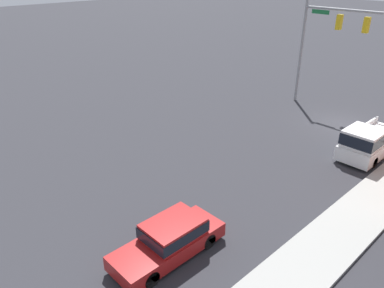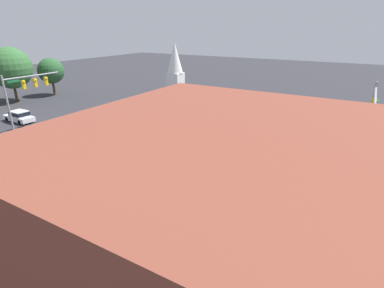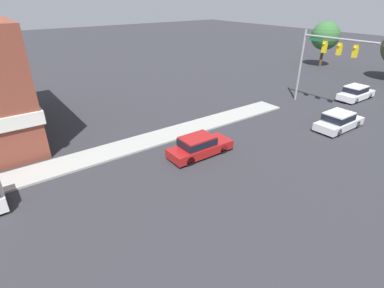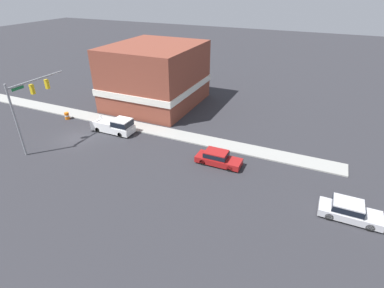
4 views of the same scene
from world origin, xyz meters
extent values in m
cylinder|color=gray|center=(-5.42, 33.68, 3.58)|extent=(0.22, 0.22, 7.16)
cylinder|color=gray|center=(-1.86, 33.68, 6.66)|extent=(7.13, 0.18, 0.18)
cube|color=gold|center=(-3.14, 33.68, 5.80)|extent=(0.36, 0.36, 1.05)
sphere|color=yellow|center=(-3.14, 33.48, 6.11)|extent=(0.22, 0.22, 0.22)
cube|color=gold|center=(-1.66, 33.68, 5.80)|extent=(0.36, 0.36, 1.05)
sphere|color=yellow|center=(-1.66, 33.48, 6.11)|extent=(0.22, 0.22, 0.22)
cube|color=gold|center=(-0.18, 33.68, 5.80)|extent=(0.36, 0.36, 1.05)
sphere|color=yellow|center=(-0.18, 33.48, 6.11)|extent=(0.22, 0.22, 0.22)
cube|color=#196B38|center=(-4.22, 33.68, 6.37)|extent=(1.40, 0.04, 0.30)
cylinder|color=black|center=(-2.37, 19.16, 0.33)|extent=(0.22, 0.66, 0.66)
cylinder|color=black|center=(-0.82, 19.16, 0.33)|extent=(0.22, 0.66, 0.66)
cylinder|color=black|center=(-2.37, 16.22, 0.33)|extent=(0.22, 0.66, 0.66)
cylinder|color=black|center=(-0.82, 16.22, 0.33)|extent=(0.22, 0.66, 0.66)
cube|color=maroon|center=(-1.59, 17.69, 0.49)|extent=(1.78, 4.74, 0.62)
cube|color=maroon|center=(-1.59, 17.41, 1.14)|extent=(1.63, 2.27, 0.68)
cube|color=black|center=(-1.59, 17.41, 1.14)|extent=(1.65, 2.37, 0.48)
cylinder|color=black|center=(0.83, 31.42, 0.33)|extent=(0.22, 0.66, 0.66)
cylinder|color=black|center=(2.52, 31.42, 0.33)|extent=(0.22, 0.66, 0.66)
cylinder|color=black|center=(0.83, 28.52, 0.33)|extent=(0.22, 0.66, 0.66)
cylinder|color=black|center=(2.52, 28.52, 0.33)|extent=(0.22, 0.66, 0.66)
cube|color=silver|center=(1.68, 29.97, 0.49)|extent=(1.91, 4.68, 0.61)
cube|color=silver|center=(1.68, 29.69, 1.16)|extent=(1.75, 2.25, 0.73)
cube|color=black|center=(1.68, 29.69, 1.16)|extent=(1.77, 2.34, 0.51)
cylinder|color=black|center=(-2.41, 40.44, 0.33)|extent=(0.22, 0.66, 0.66)
cylinder|color=black|center=(-0.80, 40.44, 0.33)|extent=(0.22, 0.66, 0.66)
cylinder|color=black|center=(-2.41, 37.54, 0.33)|extent=(0.22, 0.66, 0.66)
cylinder|color=black|center=(-0.80, 37.54, 0.33)|extent=(0.22, 0.66, 0.66)
cube|color=silver|center=(-1.61, 38.99, 0.50)|extent=(1.83, 4.68, 0.64)
cube|color=silver|center=(-1.61, 38.71, 1.18)|extent=(1.69, 2.24, 0.72)
cube|color=black|center=(-1.61, 38.71, 1.18)|extent=(1.71, 2.33, 0.50)
cylinder|color=#4C3823|center=(-13.55, 50.87, 1.37)|extent=(0.44, 0.44, 2.74)
sphere|color=#336633|center=(-13.55, 50.87, 4.61)|extent=(4.18, 4.18, 4.18)
camera|label=1|loc=(-10.54, 24.91, 10.48)|focal=35.00mm
camera|label=2|loc=(-23.77, -1.48, 12.20)|focal=28.00mm
camera|label=3|loc=(13.21, 6.13, 10.28)|focal=28.00mm
camera|label=4|loc=(23.48, 25.99, 16.85)|focal=28.00mm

